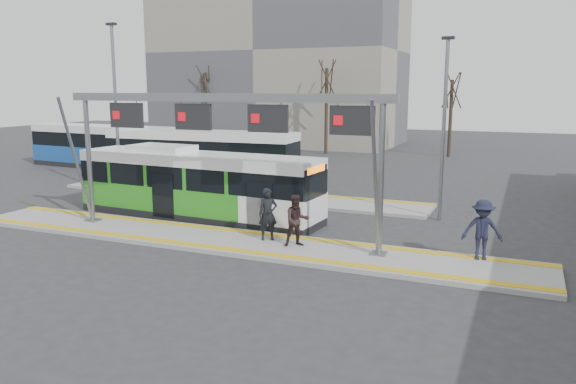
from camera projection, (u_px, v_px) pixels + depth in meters
name	position (u px, v px, depth m)	size (l,w,h in m)	color
ground	(228.00, 243.00, 20.34)	(120.00, 120.00, 0.00)	#2D2D30
platform_main	(228.00, 241.00, 20.32)	(22.00, 3.00, 0.15)	gray
platform_second	(236.00, 195.00, 29.10)	(20.00, 3.00, 0.15)	gray
tactile_main	(228.00, 239.00, 20.31)	(22.00, 2.65, 0.02)	gold
tactile_second	(246.00, 190.00, 30.13)	(20.00, 0.35, 0.02)	gold
gantry	(220.00, 123.00, 19.92)	(13.00, 1.68, 5.20)	slate
apartment_block	(280.00, 51.00, 56.62)	(24.50, 12.50, 18.40)	gray
hero_bus	(197.00, 185.00, 24.14)	(11.26, 3.02, 3.06)	black
bg_bus_green	(201.00, 156.00, 34.09)	(12.07, 3.09, 2.99)	black
bg_bus_blue	(102.00, 147.00, 39.59)	(11.44, 3.26, 2.95)	black
passenger_a	(268.00, 214.00, 20.04)	(0.69, 0.45, 1.88)	black
passenger_b	(297.00, 220.00, 19.26)	(0.88, 0.68, 1.80)	black
passenger_c	(482.00, 230.00, 17.73)	(1.25, 0.72, 1.94)	#1A1C2F
tree_left	(327.00, 80.00, 46.93)	(1.40, 1.40, 8.13)	#382B21
tree_mid	(452.00, 91.00, 44.89)	(1.40, 1.40, 7.03)	#382B21
tree_far	(205.00, 83.00, 53.60)	(1.40, 1.40, 7.91)	#382B21
lamp_west	(116.00, 108.00, 27.88)	(0.50, 0.25, 8.65)	slate
lamp_east	(444.00, 125.00, 23.10)	(0.50, 0.25, 7.57)	slate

